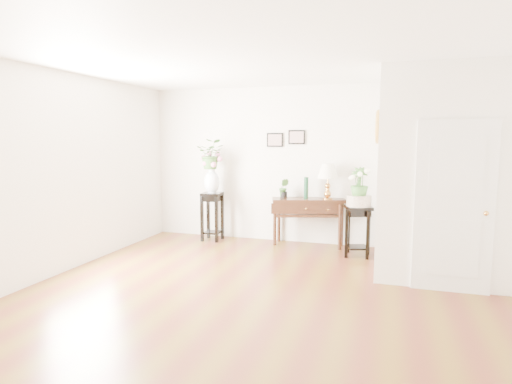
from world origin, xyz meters
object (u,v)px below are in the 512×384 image
at_px(plant_stand_a, 212,217).
at_px(table_lamp, 328,179).
at_px(console_table, 308,222).
at_px(plant_stand_b, 358,231).

bearing_deg(plant_stand_a, table_lamp, 3.86).
relative_size(console_table, table_lamp, 2.02).
bearing_deg(plant_stand_b, plant_stand_a, 173.50).
distance_m(console_table, table_lamp, 0.84).
bearing_deg(plant_stand_b, table_lamp, 141.46).
distance_m(plant_stand_a, plant_stand_b, 2.67).
relative_size(table_lamp, plant_stand_b, 0.77).
xyz_separation_m(console_table, plant_stand_a, (-1.76, -0.14, 0.03)).
xyz_separation_m(table_lamp, plant_stand_b, (0.56, -0.44, -0.78)).
distance_m(table_lamp, plant_stand_a, 2.22).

